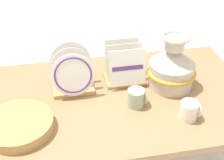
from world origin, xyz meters
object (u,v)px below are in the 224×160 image
object	(u,v)px
dish_rack_round_plates	(73,76)
wicker_charger_stack	(18,125)
mug_sage_glaze	(137,98)
mug_cream_glaze	(190,111)
ceramic_vase	(172,66)
dish_rack_square_plates	(125,70)

from	to	relation	value
dish_rack_round_plates	wicker_charger_stack	world-z (taller)	dish_rack_round_plates
dish_rack_round_plates	mug_sage_glaze	distance (m)	0.36
mug_sage_glaze	mug_cream_glaze	size ratio (longest dim) A/B	1.00
dish_rack_round_plates	mug_sage_glaze	xyz separation A→B (m)	(0.30, -0.19, -0.05)
ceramic_vase	dish_rack_round_plates	xyz separation A→B (m)	(-0.53, 0.05, -0.03)
wicker_charger_stack	mug_cream_glaze	size ratio (longest dim) A/B	3.37
dish_rack_round_plates	dish_rack_square_plates	world-z (taller)	dish_rack_round_plates
ceramic_vase	mug_cream_glaze	xyz separation A→B (m)	(-0.01, -0.28, -0.08)
ceramic_vase	wicker_charger_stack	xyz separation A→B (m)	(-0.81, -0.21, -0.10)
wicker_charger_stack	mug_sage_glaze	world-z (taller)	mug_sage_glaze
ceramic_vase	dish_rack_square_plates	distance (m)	0.26
ceramic_vase	mug_sage_glaze	size ratio (longest dim) A/B	3.20
mug_sage_glaze	ceramic_vase	bearing A→B (deg)	31.41
ceramic_vase	mug_cream_glaze	world-z (taller)	ceramic_vase
dish_rack_round_plates	mug_cream_glaze	distance (m)	0.62
dish_rack_round_plates	mug_sage_glaze	bearing A→B (deg)	-31.40
wicker_charger_stack	mug_sage_glaze	xyz separation A→B (m)	(0.58, 0.07, 0.02)
ceramic_vase	mug_sage_glaze	bearing A→B (deg)	-148.59
ceramic_vase	wicker_charger_stack	size ratio (longest dim) A/B	0.95
mug_cream_glaze	ceramic_vase	bearing A→B (deg)	88.95
ceramic_vase	dish_rack_round_plates	size ratio (longest dim) A/B	1.25
wicker_charger_stack	mug_sage_glaze	bearing A→B (deg)	7.04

